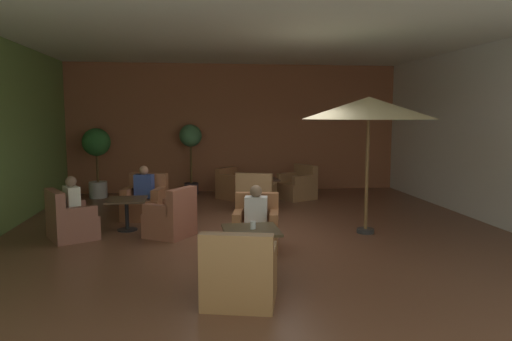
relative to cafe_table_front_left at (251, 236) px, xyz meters
name	(u,v)px	position (x,y,z in m)	size (l,w,h in m)	color
ground_plane	(260,234)	(0.40, 2.05, -0.51)	(9.50, 10.27, 0.02)	brown
wall_back_brick	(236,128)	(0.40, 7.14, 1.31)	(9.50, 0.08, 3.61)	#985839
wall_right_plain	(502,134)	(5.11, 2.05, 1.31)	(0.08, 10.27, 3.61)	silver
ceiling_slab	(260,31)	(0.40, 2.05, 3.14)	(9.50, 10.27, 0.06)	silver
cafe_table_front_left	(251,236)	(0.00, 0.00, 0.00)	(0.79, 0.79, 0.60)	black
armchair_front_left_north	(240,276)	(-0.26, -1.11, -0.17)	(0.97, 0.93, 0.89)	olive
armchair_front_left_east	(256,229)	(0.22, 1.12, -0.18)	(0.84, 0.84, 0.89)	#9D613A
cafe_table_front_right	(265,185)	(0.95, 5.11, -0.04)	(0.69, 0.69, 0.60)	black
armchair_front_right_north	(233,187)	(0.22, 5.82, -0.19)	(1.01, 1.01, 0.80)	#945C38
armchair_front_right_east	(256,197)	(0.61, 4.13, -0.18)	(1.02, 1.00, 0.89)	olive
armchair_front_right_south	(298,187)	(1.88, 5.56, -0.18)	(1.06, 1.06, 0.88)	#92663F
cafe_table_mid_center	(127,206)	(-2.06, 2.64, -0.02)	(0.75, 0.75, 0.60)	black
armchair_mid_center_north	(145,203)	(-1.82, 3.65, -0.16)	(0.96, 0.94, 0.93)	#A25F3C
armchair_mid_center_east	(70,221)	(-2.97, 2.14, -0.18)	(1.03, 1.06, 0.88)	#915747
armchair_mid_center_south	(171,219)	(-1.20, 2.07, -0.17)	(0.99, 1.00, 0.90)	#995741
patio_umbrella_tall_red	(369,109)	(2.36, 1.88, 1.79)	(2.41, 2.41, 2.50)	#2D2D2D
potted_tree_left_corner	(97,151)	(-3.32, 6.38, 0.73)	(0.73, 0.73, 1.84)	silver
potted_tree_mid_left	(191,145)	(-0.88, 6.65, 0.87)	(0.61, 0.61, 1.93)	#392E33
patron_blue_shirt	(72,198)	(-2.92, 2.16, 0.23)	(0.37, 0.45, 0.69)	silver
patron_by_window	(144,184)	(-1.83, 3.60, 0.25)	(0.42, 0.31, 0.68)	#384C96
patron_with_friend	(256,207)	(0.21, 1.08, 0.20)	(0.40, 0.30, 0.64)	silver
iced_drink_cup	(253,225)	(0.03, 0.00, 0.16)	(0.08, 0.08, 0.11)	silver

